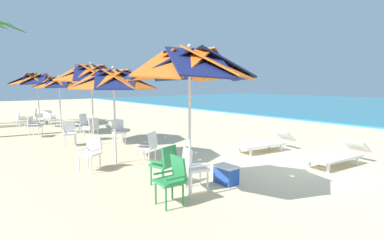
{
  "coord_description": "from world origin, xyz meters",
  "views": [
    {
      "loc": [
        3.99,
        -6.38,
        2.13
      ],
      "look_at": [
        -3.16,
        -0.65,
        1.0
      ],
      "focal_mm": 26.86,
      "sensor_mm": 36.0,
      "label": 1
    }
  ],
  "objects_px": {
    "beach_umbrella_2": "(91,74)",
    "plastic_chair_10": "(49,117)",
    "beach_umbrella_0": "(190,66)",
    "cooler_box": "(226,174)",
    "plastic_chair_3": "(91,151)",
    "beach_umbrella_3": "(59,83)",
    "plastic_chair_2": "(172,177)",
    "plastic_chair_6": "(92,127)",
    "plastic_chair_7": "(69,132)",
    "plastic_chair_11": "(21,118)",
    "sun_lounger_0": "(339,155)",
    "plastic_chair_0": "(193,166)",
    "plastic_chair_8": "(81,122)",
    "plastic_chair_12": "(39,115)",
    "plastic_chair_5": "(119,130)",
    "plastic_chair_4": "(148,146)",
    "sun_lounger_1": "(266,143)",
    "beach_umbrella_1": "(113,80)",
    "beach_umbrella_4": "(37,80)",
    "plastic_chair_1": "(165,163)",
    "plastic_chair_9": "(34,125)"
  },
  "relations": [
    {
      "from": "beach_umbrella_4",
      "to": "plastic_chair_11",
      "type": "bearing_deg",
      "value": -87.64
    },
    {
      "from": "plastic_chair_3",
      "to": "plastic_chair_8",
      "type": "distance_m",
      "value": 6.0
    },
    {
      "from": "beach_umbrella_0",
      "to": "cooler_box",
      "type": "bearing_deg",
      "value": 98.15
    },
    {
      "from": "plastic_chair_2",
      "to": "plastic_chair_3",
      "type": "bearing_deg",
      "value": -172.06
    },
    {
      "from": "plastic_chair_3",
      "to": "plastic_chair_4",
      "type": "distance_m",
      "value": 1.48
    },
    {
      "from": "plastic_chair_0",
      "to": "plastic_chair_11",
      "type": "bearing_deg",
      "value": -173.34
    },
    {
      "from": "plastic_chair_10",
      "to": "cooler_box",
      "type": "xyz_separation_m",
      "value": [
        11.45,
        1.0,
        -0.3
      ]
    },
    {
      "from": "plastic_chair_2",
      "to": "sun_lounger_1",
      "type": "relative_size",
      "value": 0.39
    },
    {
      "from": "beach_umbrella_0",
      "to": "plastic_chair_7",
      "type": "xyz_separation_m",
      "value": [
        -6.34,
        -0.37,
        -1.96
      ]
    },
    {
      "from": "beach_umbrella_2",
      "to": "plastic_chair_10",
      "type": "height_order",
      "value": "beach_umbrella_2"
    },
    {
      "from": "plastic_chair_0",
      "to": "plastic_chair_2",
      "type": "height_order",
      "value": "same"
    },
    {
      "from": "plastic_chair_7",
      "to": "cooler_box",
      "type": "distance_m",
      "value": 6.37
    },
    {
      "from": "beach_umbrella_3",
      "to": "plastic_chair_8",
      "type": "bearing_deg",
      "value": 73.83
    },
    {
      "from": "plastic_chair_2",
      "to": "plastic_chair_4",
      "type": "distance_m",
      "value": 2.8
    },
    {
      "from": "plastic_chair_2",
      "to": "sun_lounger_0",
      "type": "bearing_deg",
      "value": 81.85
    },
    {
      "from": "plastic_chair_11",
      "to": "sun_lounger_0",
      "type": "relative_size",
      "value": 0.39
    },
    {
      "from": "plastic_chair_1",
      "to": "beach_umbrella_2",
      "type": "bearing_deg",
      "value": 176.48
    },
    {
      "from": "beach_umbrella_1",
      "to": "plastic_chair_8",
      "type": "bearing_deg",
      "value": 171.37
    },
    {
      "from": "plastic_chair_5",
      "to": "sun_lounger_1",
      "type": "height_order",
      "value": "plastic_chair_5"
    },
    {
      "from": "beach_umbrella_0",
      "to": "plastic_chair_9",
      "type": "relative_size",
      "value": 3.29
    },
    {
      "from": "plastic_chair_8",
      "to": "sun_lounger_1",
      "type": "distance_m",
      "value": 8.03
    },
    {
      "from": "plastic_chair_0",
      "to": "beach_umbrella_3",
      "type": "distance_m",
      "value": 8.81
    },
    {
      "from": "beach_umbrella_0",
      "to": "beach_umbrella_1",
      "type": "relative_size",
      "value": 1.09
    },
    {
      "from": "plastic_chair_0",
      "to": "beach_umbrella_4",
      "type": "xyz_separation_m",
      "value": [
        -11.79,
        -0.52,
        1.89
      ]
    },
    {
      "from": "plastic_chair_11",
      "to": "sun_lounger_1",
      "type": "height_order",
      "value": "plastic_chair_11"
    },
    {
      "from": "plastic_chair_2",
      "to": "plastic_chair_6",
      "type": "bearing_deg",
      "value": 171.72
    },
    {
      "from": "plastic_chair_0",
      "to": "beach_umbrella_2",
      "type": "height_order",
      "value": "beach_umbrella_2"
    },
    {
      "from": "plastic_chair_1",
      "to": "plastic_chair_6",
      "type": "distance_m",
      "value": 6.01
    },
    {
      "from": "plastic_chair_1",
      "to": "sun_lounger_0",
      "type": "bearing_deg",
      "value": 70.31
    },
    {
      "from": "plastic_chair_1",
      "to": "plastic_chair_5",
      "type": "xyz_separation_m",
      "value": [
        -4.64,
        1.06,
        0.0
      ]
    },
    {
      "from": "beach_umbrella_1",
      "to": "sun_lounger_1",
      "type": "bearing_deg",
      "value": 69.1
    },
    {
      "from": "plastic_chair_11",
      "to": "cooler_box",
      "type": "bearing_deg",
      "value": 10.39
    },
    {
      "from": "plastic_chair_2",
      "to": "plastic_chair_12",
      "type": "height_order",
      "value": "same"
    },
    {
      "from": "plastic_chair_3",
      "to": "beach_umbrella_3",
      "type": "xyz_separation_m",
      "value": [
        -6.0,
        0.84,
        1.69
      ]
    },
    {
      "from": "plastic_chair_2",
      "to": "sun_lounger_0",
      "type": "xyz_separation_m",
      "value": [
        0.7,
        4.87,
        -0.22
      ]
    },
    {
      "from": "plastic_chair_6",
      "to": "sun_lounger_1",
      "type": "distance_m",
      "value": 6.51
    },
    {
      "from": "cooler_box",
      "to": "plastic_chair_7",
      "type": "bearing_deg",
      "value": -166.37
    },
    {
      "from": "beach_umbrella_3",
      "to": "plastic_chair_11",
      "type": "bearing_deg",
      "value": -160.91
    },
    {
      "from": "beach_umbrella_4",
      "to": "plastic_chair_5",
      "type": "bearing_deg",
      "value": 11.17
    },
    {
      "from": "plastic_chair_4",
      "to": "plastic_chair_5",
      "type": "xyz_separation_m",
      "value": [
        -2.93,
        0.47,
        0.0
      ]
    },
    {
      "from": "beach_umbrella_2",
      "to": "plastic_chair_10",
      "type": "relative_size",
      "value": 3.34
    },
    {
      "from": "plastic_chair_8",
      "to": "beach_umbrella_1",
      "type": "bearing_deg",
      "value": -8.63
    },
    {
      "from": "beach_umbrella_4",
      "to": "plastic_chair_2",
      "type": "bearing_deg",
      "value": -0.94
    },
    {
      "from": "beach_umbrella_2",
      "to": "plastic_chair_10",
      "type": "xyz_separation_m",
      "value": [
        -5.66,
        -0.21,
        -1.99
      ]
    },
    {
      "from": "plastic_chair_5",
      "to": "plastic_chair_6",
      "type": "bearing_deg",
      "value": -159.7
    },
    {
      "from": "beach_umbrella_0",
      "to": "plastic_chair_11",
      "type": "bearing_deg",
      "value": -175.03
    },
    {
      "from": "plastic_chair_6",
      "to": "plastic_chair_9",
      "type": "xyz_separation_m",
      "value": [
        -2.07,
        -1.63,
        0.0
      ]
    },
    {
      "from": "plastic_chair_7",
      "to": "plastic_chair_0",
      "type": "bearing_deg",
      "value": 6.51
    },
    {
      "from": "plastic_chair_3",
      "to": "beach_umbrella_2",
      "type": "height_order",
      "value": "beach_umbrella_2"
    },
    {
      "from": "plastic_chair_6",
      "to": "beach_umbrella_2",
      "type": "bearing_deg",
      "value": -15.64
    }
  ]
}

